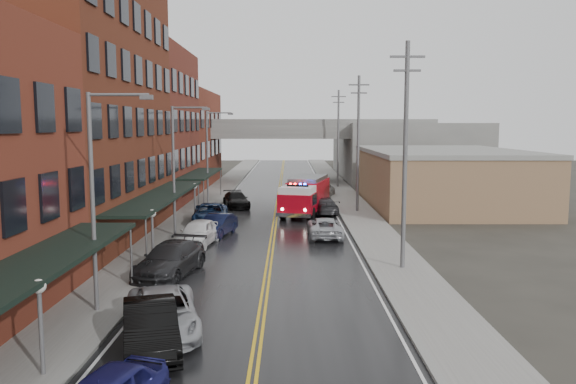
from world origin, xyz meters
name	(u,v)px	position (x,y,z in m)	size (l,w,h in m)	color
road	(275,222)	(0.00, 30.00, 0.01)	(11.00, 160.00, 0.02)	black
sidewalk_left	(184,221)	(-7.30, 30.00, 0.07)	(3.00, 160.00, 0.15)	slate
sidewalk_right	(366,221)	(7.30, 30.00, 0.07)	(3.00, 160.00, 0.15)	slate
curb_left	(205,221)	(-5.65, 30.00, 0.07)	(0.30, 160.00, 0.15)	gray
curb_right	(345,221)	(5.65, 30.00, 0.07)	(0.30, 160.00, 0.15)	gray
brick_building_b	(70,106)	(-13.30, 23.00, 9.00)	(9.00, 20.00, 18.00)	#5C2618
brick_building_c	(141,127)	(-13.30, 40.50, 7.50)	(9.00, 15.00, 15.00)	#5A271B
brick_building_far	(177,139)	(-13.30, 58.00, 6.00)	(9.00, 20.00, 12.00)	maroon
tan_building	(442,179)	(16.00, 40.00, 2.50)	(14.00, 22.00, 5.00)	#926E4E
right_far_block	(401,150)	(18.00, 70.00, 4.00)	(18.00, 30.00, 8.00)	slate
awning_0	(32,267)	(-7.49, 4.00, 2.99)	(2.60, 16.00, 3.09)	black
awning_1	(161,196)	(-7.49, 23.00, 2.99)	(2.60, 18.00, 3.09)	black
awning_2	(201,174)	(-7.49, 40.50, 2.99)	(2.60, 13.00, 3.09)	black
globe_lamp_0	(40,305)	(-6.40, 2.00, 2.31)	(0.44, 0.44, 3.12)	#59595B
globe_lamp_1	(152,224)	(-6.40, 16.00, 2.31)	(0.44, 0.44, 3.12)	#59595B
globe_lamp_2	(195,193)	(-6.40, 30.00, 2.31)	(0.44, 0.44, 3.12)	#59595B
street_lamp_0	(98,188)	(-6.55, 8.00, 5.19)	(2.64, 0.22, 9.00)	#59595B
street_lamp_1	(177,162)	(-6.55, 24.00, 5.19)	(2.64, 0.22, 9.00)	#59595B
street_lamp_2	(210,152)	(-6.55, 40.00, 5.19)	(2.64, 0.22, 9.00)	#59595B
utility_pole_0	(405,152)	(7.20, 15.00, 6.31)	(1.80, 0.24, 12.00)	#59595B
utility_pole_1	(358,141)	(7.20, 35.00, 6.31)	(1.80, 0.24, 12.00)	#59595B
utility_pole_2	(338,137)	(7.20, 55.00, 6.31)	(1.80, 0.24, 12.00)	#59595B
overpass	(281,138)	(0.00, 62.00, 5.99)	(40.00, 10.00, 7.50)	slate
fire_truck	(305,195)	(2.54, 33.95, 1.73)	(5.10, 9.14, 3.19)	#A50716
parked_car_left_1	(150,327)	(-3.63, 4.17, 0.83)	(1.76, 5.05, 1.67)	black
parked_car_left_2	(162,313)	(-3.60, 5.81, 0.78)	(2.58, 5.59, 1.55)	#999BA1
parked_car_left_3	(170,259)	(-5.00, 13.92, 0.83)	(2.33, 5.74, 1.66)	black
parked_car_left_4	(198,233)	(-4.74, 21.20, 0.83)	(1.96, 4.88, 1.66)	white
parked_car_left_5	(217,225)	(-3.92, 24.37, 0.75)	(1.59, 4.55, 1.50)	black
parked_car_left_6	(211,214)	(-5.00, 28.84, 0.82)	(2.71, 5.87, 1.63)	#13264A
parked_car_left_7	(236,200)	(-3.85, 38.02, 0.73)	(2.04, 5.01, 1.45)	black
parked_car_right_0	(325,227)	(3.60, 23.80, 0.70)	(2.31, 5.01, 1.39)	#ABADB3
parked_car_right_1	(322,206)	(4.06, 34.20, 0.72)	(2.03, 5.00, 1.45)	#28282B
parked_car_right_2	(324,190)	(4.88, 45.78, 0.82)	(1.93, 4.79, 1.63)	#B5B5B5
parked_car_right_3	(315,185)	(4.18, 50.74, 0.81)	(1.72, 4.94, 1.63)	#0E0F34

